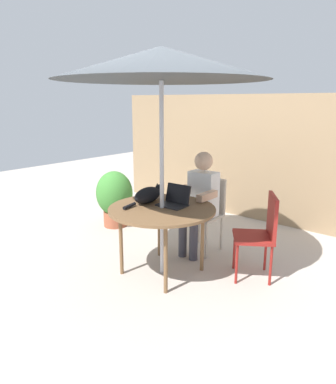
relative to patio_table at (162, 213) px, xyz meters
The scene contains 10 objects.
ground_plane 0.69m from the patio_table, ahead, with size 14.00×14.00×0.00m, color #ADA399.
fence_back 2.37m from the patio_table, 90.00° to the left, with size 5.49×0.08×1.93m, color #937756.
patio_table is the anchor object (origin of this frame).
patio_umbrella 1.49m from the patio_table, ahead, with size 2.08×2.08×2.33m.
chair_occupied 0.87m from the patio_table, 90.00° to the left, with size 0.40×0.40×0.91m.
chair_empty 1.05m from the patio_table, 33.40° to the left, with size 0.55×0.55×0.91m.
person_seated 0.70m from the patio_table, 90.00° to the left, with size 0.48×0.48×1.25m.
laptop 0.21m from the patio_table, 75.86° to the left, with size 0.31×0.26×0.21m.
cat 0.30m from the patio_table, 163.56° to the left, with size 0.23×0.65×0.17m.
potted_plant_near_fence 1.69m from the patio_table, 155.54° to the left, with size 0.54×0.54×0.83m.
Camera 1 is at (2.34, -2.72, 1.83)m, focal length 33.32 mm.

